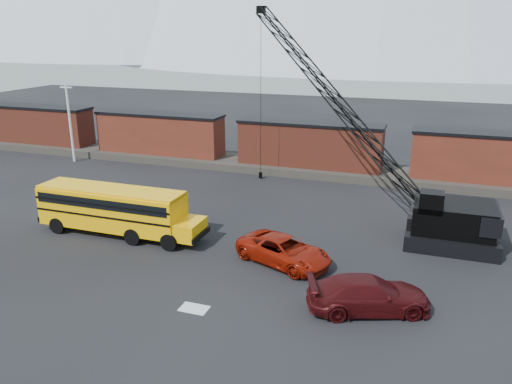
% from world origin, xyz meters
% --- Properties ---
extents(ground, '(160.00, 160.00, 0.00)m').
position_xyz_m(ground, '(0.00, 0.00, 0.00)').
color(ground, black).
rests_on(ground, ground).
extents(gravel_berm, '(120.00, 5.00, 0.70)m').
position_xyz_m(gravel_berm, '(0.00, 22.00, 0.35)').
color(gravel_berm, '#433D37').
rests_on(gravel_berm, ground).
extents(boxcar_west_far, '(13.70, 3.10, 4.17)m').
position_xyz_m(boxcar_west_far, '(-32.00, 22.00, 2.76)').
color(boxcar_west_far, '#4C1815').
rests_on(boxcar_west_far, gravel_berm).
extents(boxcar_west_near, '(13.70, 3.10, 4.17)m').
position_xyz_m(boxcar_west_near, '(-16.00, 22.00, 2.76)').
color(boxcar_west_near, '#4C2015').
rests_on(boxcar_west_near, gravel_berm).
extents(boxcar_mid, '(13.70, 3.10, 4.17)m').
position_xyz_m(boxcar_mid, '(0.00, 22.00, 2.76)').
color(boxcar_mid, '#4C1815').
rests_on(boxcar_mid, gravel_berm).
extents(boxcar_east_near, '(13.70, 3.10, 4.17)m').
position_xyz_m(boxcar_east_near, '(16.00, 22.00, 2.76)').
color(boxcar_east_near, '#4C2015').
rests_on(boxcar_east_near, gravel_berm).
extents(utility_pole, '(1.40, 0.24, 8.00)m').
position_xyz_m(utility_pole, '(-24.00, 18.00, 4.15)').
color(utility_pole, silver).
rests_on(utility_pole, ground).
extents(snow_patch, '(1.40, 0.90, 0.02)m').
position_xyz_m(snow_patch, '(0.50, -4.00, 0.01)').
color(snow_patch, silver).
rests_on(snow_patch, ground).
extents(school_bus, '(11.65, 2.65, 3.19)m').
position_xyz_m(school_bus, '(-8.40, 2.81, 1.79)').
color(school_bus, '#FDB105').
rests_on(school_bus, ground).
extents(red_pickup, '(6.35, 4.60, 1.60)m').
position_xyz_m(red_pickup, '(3.24, 2.29, 0.80)').
color(red_pickup, maroon).
rests_on(red_pickup, ground).
extents(maroon_suv, '(6.40, 4.42, 1.72)m').
position_xyz_m(maroon_suv, '(8.54, -1.31, 0.86)').
color(maroon_suv, '#3C0A0C').
rests_on(maroon_suv, ground).
extents(crawler_crane, '(19.39, 12.65, 15.12)m').
position_xyz_m(crawler_crane, '(3.52, 13.37, 8.45)').
color(crawler_crane, black).
rests_on(crawler_crane, ground).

